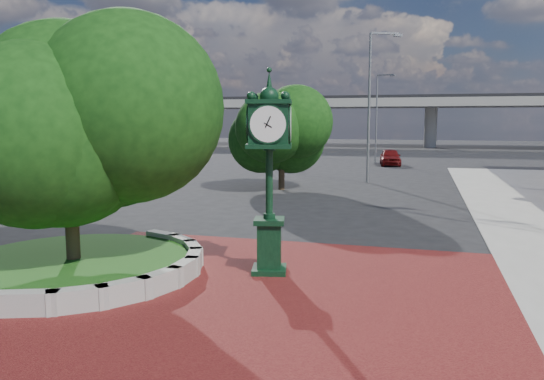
{
  "coord_description": "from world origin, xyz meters",
  "views": [
    {
      "loc": [
        3.84,
        -11.81,
        4.07
      ],
      "look_at": [
        0.08,
        1.5,
        2.23
      ],
      "focal_mm": 35.0,
      "sensor_mm": 36.0,
      "label": 1
    }
  ],
  "objects_px": {
    "post_clock": "(269,165)",
    "street_lamp_far": "(379,111)",
    "street_lamp_near": "(373,96)",
    "parked_car": "(390,157)"
  },
  "relations": [
    {
      "from": "post_clock",
      "to": "parked_car",
      "type": "xyz_separation_m",
      "value": [
        1.1,
        35.51,
        -2.17
      ]
    },
    {
      "from": "street_lamp_near",
      "to": "post_clock",
      "type": "bearing_deg",
      "value": -91.78
    },
    {
      "from": "parked_car",
      "to": "street_lamp_far",
      "type": "relative_size",
      "value": 0.53
    },
    {
      "from": "post_clock",
      "to": "street_lamp_far",
      "type": "bearing_deg",
      "value": 90.41
    },
    {
      "from": "post_clock",
      "to": "parked_car",
      "type": "bearing_deg",
      "value": 88.22
    },
    {
      "from": "parked_car",
      "to": "street_lamp_near",
      "type": "relative_size",
      "value": 0.46
    },
    {
      "from": "street_lamp_near",
      "to": "street_lamp_far",
      "type": "relative_size",
      "value": 1.15
    },
    {
      "from": "post_clock",
      "to": "parked_car",
      "type": "distance_m",
      "value": 35.59
    },
    {
      "from": "post_clock",
      "to": "street_lamp_far",
      "type": "relative_size",
      "value": 0.64
    },
    {
      "from": "parked_car",
      "to": "street_lamp_far",
      "type": "xyz_separation_m",
      "value": [
        -1.38,
        2.98,
        4.11
      ]
    }
  ]
}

